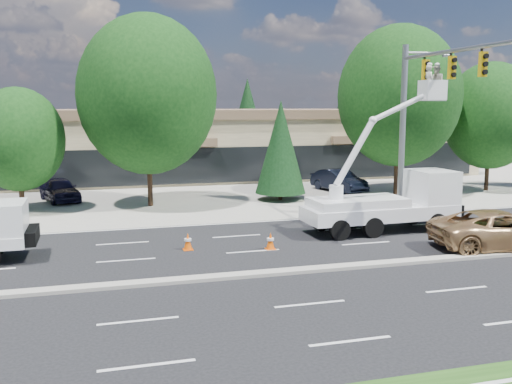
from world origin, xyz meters
name	(u,v)px	position (x,y,z in m)	size (l,w,h in m)	color
ground	(277,274)	(0.00, 0.00, 0.00)	(140.00, 140.00, 0.00)	black
concrete_apron	(188,191)	(0.00, 20.00, 0.01)	(140.00, 22.00, 0.01)	gray
road_median	(277,272)	(0.00, 0.00, 0.06)	(120.00, 0.55, 0.12)	gray
strip_mall	(169,141)	(0.00, 29.97, 2.83)	(50.40, 15.40, 5.50)	tan
tree_front_c	(18,139)	(-10.00, 15.00, 4.00)	(4.93, 4.93, 6.84)	#332114
tree_front_d	(147,95)	(-3.00, 15.00, 6.42)	(7.91, 7.91, 10.97)	#332114
tree_front_e	(281,147)	(5.00, 15.00, 3.30)	(3.12, 3.12, 6.16)	#332114
tree_front_f	(399,96)	(13.00, 15.00, 6.43)	(7.91, 7.91, 10.98)	#332114
tree_front_g	(490,116)	(20.00, 15.00, 5.14)	(6.33, 6.33, 8.78)	#332114
tree_back_b	(115,108)	(-4.00, 42.00, 5.60)	(5.30, 5.30, 10.44)	#332114
tree_back_c	(247,116)	(10.00, 42.00, 4.69)	(4.43, 4.43, 8.74)	#332114
tree_back_d	(349,108)	(22.00, 42.00, 5.59)	(5.28, 5.28, 10.41)	#332114
signal_mast	(426,101)	(10.03, 7.04, 6.06)	(2.76, 10.16, 9.00)	gray
bucket_truck	(395,195)	(7.44, 5.21, 1.70)	(7.58, 2.61, 7.78)	white
traffic_cone_b	(188,242)	(-2.48, 4.18, 0.34)	(0.40, 0.40, 0.70)	#F05707
traffic_cone_c	(270,241)	(0.78, 3.36, 0.34)	(0.40, 0.40, 0.70)	#F05707
traffic_cone_d	(443,231)	(8.73, 3.16, 0.34)	(0.40, 0.40, 0.70)	#F05707
minivan	(501,230)	(9.93, 0.93, 0.79)	(2.64, 5.72, 1.59)	tan
parked_car_west	(60,189)	(-8.21, 18.20, 0.73)	(1.74, 4.31, 1.47)	black
parked_car_east	(339,181)	(9.92, 17.26, 0.75)	(1.59, 4.57, 1.51)	black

